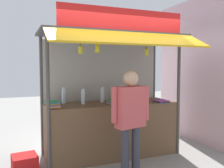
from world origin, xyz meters
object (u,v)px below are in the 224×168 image
(water_bottle_left, at_px, (102,95))
(water_bottle_far_left, at_px, (122,96))
(water_bottle_mid_right, at_px, (83,97))
(water_bottle_rear_center, at_px, (128,95))
(magazine_stack_mid_left, at_px, (161,101))
(banana_bunch_inner_right, at_px, (80,50))
(plastic_crate, at_px, (25,163))
(banana_bunch_leftmost, at_px, (97,48))
(magazine_stack_back_left, at_px, (114,102))
(magazine_stack_front_right, at_px, (134,102))
(water_bottle_far_right, at_px, (64,96))
(magazine_stack_center, at_px, (53,104))
(banana_bunch_rightmost, at_px, (147,52))
(vendor_person, at_px, (130,114))

(water_bottle_left, bearing_deg, water_bottle_far_left, -11.90)
(water_bottle_far_left, bearing_deg, water_bottle_mid_right, -179.49)
(water_bottle_rear_center, height_order, magazine_stack_mid_left, water_bottle_rear_center)
(water_bottle_rear_center, height_order, banana_bunch_inner_right, banana_bunch_inner_right)
(water_bottle_left, xyz_separation_m, plastic_crate, (-1.42, -0.29, -0.99))
(water_bottle_mid_right, distance_m, banana_bunch_leftmost, 1.00)
(water_bottle_far_left, xyz_separation_m, magazine_stack_mid_left, (0.66, -0.33, -0.10))
(water_bottle_mid_right, bearing_deg, magazine_stack_back_left, -17.66)
(magazine_stack_mid_left, xyz_separation_m, banana_bunch_inner_right, (-1.62, -0.22, 0.91))
(banana_bunch_leftmost, bearing_deg, magazine_stack_front_right, 18.41)
(water_bottle_far_right, bearing_deg, banana_bunch_leftmost, -62.56)
(water_bottle_mid_right, bearing_deg, magazine_stack_front_right, -17.58)
(water_bottle_left, distance_m, magazine_stack_back_left, 0.31)
(water_bottle_far_left, bearing_deg, magazine_stack_center, -171.98)
(banana_bunch_rightmost, distance_m, plastic_crate, 2.71)
(water_bottle_far_right, bearing_deg, banana_bunch_rightmost, -30.65)
(water_bottle_left, relative_size, banana_bunch_leftmost, 1.17)
(banana_bunch_rightmost, bearing_deg, banana_bunch_leftmost, -179.99)
(magazine_stack_back_left, height_order, banana_bunch_rightmost, banana_bunch_rightmost)
(banana_bunch_inner_right, distance_m, vendor_person, 1.24)
(water_bottle_rear_center, relative_size, plastic_crate, 0.68)
(magazine_stack_mid_left, height_order, magazine_stack_back_left, magazine_stack_back_left)
(magazine_stack_center, distance_m, magazine_stack_front_right, 1.45)
(water_bottle_far_right, height_order, banana_bunch_rightmost, banana_bunch_rightmost)
(magazine_stack_center, relative_size, magazine_stack_front_right, 1.01)
(water_bottle_far_right, bearing_deg, water_bottle_far_left, -11.36)
(water_bottle_mid_right, xyz_separation_m, banana_bunch_leftmost, (0.09, -0.54, 0.84))
(banana_bunch_inner_right, bearing_deg, banana_bunch_rightmost, -0.03)
(water_bottle_left, distance_m, water_bottle_mid_right, 0.41)
(plastic_crate, bearing_deg, banana_bunch_inner_right, -21.45)
(water_bottle_rear_center, distance_m, banana_bunch_inner_right, 1.45)
(water_bottle_far_right, xyz_separation_m, magazine_stack_center, (-0.26, -0.41, -0.09))
(water_bottle_left, height_order, plastic_crate, water_bottle_left)
(water_bottle_left, bearing_deg, banana_bunch_inner_right, -132.98)
(water_bottle_far_left, height_order, banana_bunch_leftmost, banana_bunch_leftmost)
(water_bottle_far_right, relative_size, water_bottle_left, 1.04)
(water_bottle_rear_center, xyz_separation_m, magazine_stack_center, (-1.46, -0.19, -0.07))
(water_bottle_far_left, height_order, water_bottle_left, water_bottle_left)
(water_bottle_far_right, bearing_deg, water_bottle_left, -11.07)
(magazine_stack_front_right, distance_m, magazine_stack_back_left, 0.36)
(water_bottle_far_right, relative_size, banana_bunch_leftmost, 1.21)
(magazine_stack_front_right, xyz_separation_m, banana_bunch_inner_right, (-1.06, -0.26, 0.91))
(banana_bunch_inner_right, xyz_separation_m, banana_bunch_rightmost, (1.17, -0.00, -0.01))
(banana_bunch_leftmost, distance_m, vendor_person, 1.16)
(water_bottle_mid_right, xyz_separation_m, magazine_stack_mid_left, (1.43, -0.32, -0.11))
(magazine_stack_center, distance_m, magazine_stack_mid_left, 2.00)
(water_bottle_mid_right, bearing_deg, plastic_crate, -168.46)
(banana_bunch_leftmost, height_order, plastic_crate, banana_bunch_leftmost)
(water_bottle_far_left, bearing_deg, water_bottle_rear_center, 1.52)
(water_bottle_mid_right, relative_size, banana_bunch_leftmost, 1.12)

